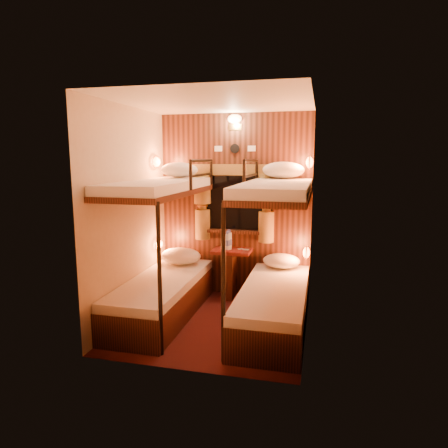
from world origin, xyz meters
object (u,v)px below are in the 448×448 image
(bunk_left, at_px, (162,269))
(bottle_right, at_px, (229,241))
(table, at_px, (232,267))
(bottle_left, at_px, (228,242))
(bunk_right, at_px, (274,277))

(bunk_left, xyz_separation_m, bottle_right, (0.61, 0.78, 0.21))
(table, height_order, bottle_left, bottle_left)
(bunk_left, height_order, bottle_left, bunk_left)
(bunk_left, bearing_deg, table, 50.33)
(bunk_right, bearing_deg, bottle_left, 132.56)
(bottle_left, bearing_deg, bottle_right, 57.47)
(bunk_left, relative_size, bottle_right, 7.20)
(bunk_left, xyz_separation_m, table, (0.65, 0.78, -0.14))
(table, xyz_separation_m, bottle_left, (-0.05, -0.02, 0.34))
(bottle_right, bearing_deg, table, -3.70)
(bunk_left, height_order, table, bunk_left)
(bunk_right, bearing_deg, bottle_right, 131.16)
(bunk_right, relative_size, table, 2.90)
(bunk_right, height_order, table, bunk_right)
(bunk_right, distance_m, bottle_right, 1.06)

